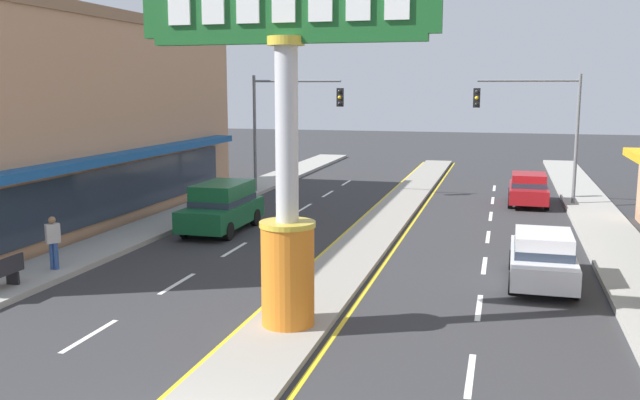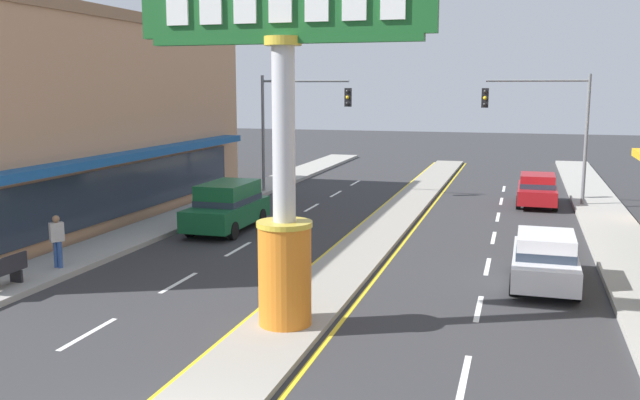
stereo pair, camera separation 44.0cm
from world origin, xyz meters
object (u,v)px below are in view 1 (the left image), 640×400
at_px(suv_near_left_lane, 222,206).
at_px(traffic_light_left_side, 286,114).
at_px(district_sign, 287,158).
at_px(traffic_light_right_side, 538,116).
at_px(pedestrian_near_kerb, 53,240).
at_px(storefront_left, 40,118).
at_px(sedan_near_right_lane, 528,189).
at_px(sedan_far_right_lane, 543,257).

bearing_deg(suv_near_left_lane, traffic_light_left_side, 91.76).
distance_m(district_sign, traffic_light_right_side, 20.49).
distance_m(district_sign, pedestrian_near_kerb, 9.17).
bearing_deg(traffic_light_left_side, storefront_left, -130.85).
height_order(district_sign, storefront_left, storefront_left).
relative_size(district_sign, traffic_light_right_side, 1.28).
relative_size(storefront_left, traffic_light_right_side, 3.61).
bearing_deg(sedan_near_right_lane, traffic_light_right_side, -9.09).
xyz_separation_m(traffic_light_right_side, pedestrian_near_kerb, (-14.43, -16.78, -3.16)).
bearing_deg(traffic_light_left_side, suv_near_left_lane, -88.24).
height_order(district_sign, traffic_light_right_side, district_sign).
bearing_deg(district_sign, storefront_left, 143.81).
distance_m(traffic_light_left_side, sedan_near_right_lane, 12.58).
height_order(storefront_left, traffic_light_right_side, storefront_left).
distance_m(traffic_light_right_side, pedestrian_near_kerb, 22.36).
bearing_deg(traffic_light_left_side, sedan_far_right_lane, -48.95).
relative_size(district_sign, storefront_left, 0.35).
distance_m(traffic_light_right_side, suv_near_left_lane, 15.68).
height_order(storefront_left, sedan_near_right_lane, storefront_left).
bearing_deg(suv_near_left_lane, traffic_light_right_side, 37.98).
bearing_deg(traffic_light_right_side, sedan_far_right_lane, -91.17).
relative_size(traffic_light_right_side, sedan_near_right_lane, 1.44).
bearing_deg(district_sign, suv_near_left_lane, 120.32).
distance_m(sedan_near_right_lane, suv_near_left_lane, 15.14).
distance_m(storefront_left, pedestrian_near_kerb, 10.06).
xyz_separation_m(sedan_far_right_lane, pedestrian_near_kerb, (-14.15, -2.77, 0.30)).
xyz_separation_m(storefront_left, traffic_light_left_side, (7.88, 9.11, -0.07)).
height_order(district_sign, sedan_near_right_lane, district_sign).
height_order(traffic_light_right_side, pedestrian_near_kerb, traffic_light_right_side).
distance_m(traffic_light_right_side, sedan_far_right_lane, 14.43).
xyz_separation_m(traffic_light_left_side, suv_near_left_lane, (0.29, -9.31, -3.26)).
bearing_deg(district_sign, sedan_far_right_lane, 43.10).
bearing_deg(sedan_far_right_lane, traffic_light_right_side, 88.83).
bearing_deg(suv_near_left_lane, sedan_near_right_lane, 38.78).
xyz_separation_m(traffic_light_right_side, sedan_near_right_lane, (-0.29, 0.05, -3.46)).
distance_m(district_sign, traffic_light_left_side, 20.37).
height_order(sedan_near_right_lane, pedestrian_near_kerb, pedestrian_near_kerb).
relative_size(sedan_near_right_lane, sedan_far_right_lane, 1.00).
relative_size(storefront_left, suv_near_left_lane, 4.86).
distance_m(traffic_light_left_side, sedan_far_right_lane, 18.73).
relative_size(district_sign, sedan_far_right_lane, 1.84).
xyz_separation_m(traffic_light_right_side, suv_near_left_lane, (-12.09, -9.44, -3.26)).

